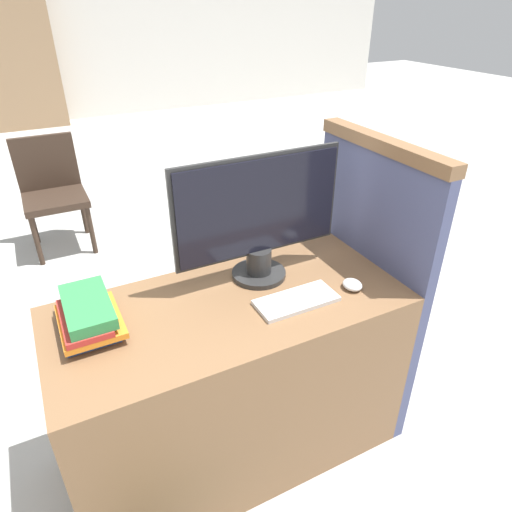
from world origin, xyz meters
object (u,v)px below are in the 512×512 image
Objects in this scene: mouse at (352,285)px; keyboard at (296,301)px; monitor at (259,217)px; far_chair at (52,188)px; book_stack at (88,317)px.

keyboard is at bearing 175.15° from mouse.
mouse is (0.27, -0.24, -0.24)m from monitor.
monitor is at bearing 138.32° from mouse.
monitor is 0.80× the size of far_chair.
book_stack reaches higher than far_chair.
book_stack is (-0.92, 0.20, 0.04)m from mouse.
mouse is at bearing -4.85° from keyboard.
book_stack is 0.34× the size of far_chair.
mouse is at bearing -12.09° from book_stack.
monitor is at bearing 99.73° from keyboard.
monitor is 8.21× the size of mouse.
monitor reaches higher than book_stack.
mouse is 0.29× the size of book_stack.
book_stack is at bearing -79.41° from far_chair.
keyboard is 1.06× the size of book_stack.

